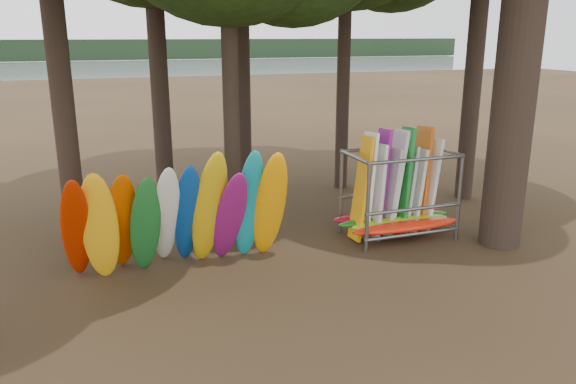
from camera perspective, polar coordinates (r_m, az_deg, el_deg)
name	(u,v)px	position (r m, az deg, el deg)	size (l,w,h in m)	color
ground	(339,266)	(12.79, 5.22, -7.49)	(120.00, 120.00, 0.00)	#47331E
lake	(130,78)	(71.00, -15.76, 11.12)	(160.00, 160.00, 0.00)	gray
far_shore	(110,50)	(120.78, -17.68, 13.61)	(160.00, 4.00, 4.00)	black
kayak_row	(181,217)	(12.19, -10.83, -2.49)	(4.77, 2.02, 2.95)	#BB2002
storage_rack	(398,197)	(14.54, 11.13, -0.50)	(3.21, 1.56, 2.81)	slate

